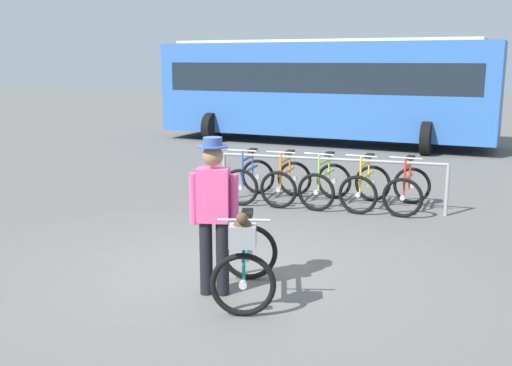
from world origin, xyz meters
The scene contains 10 objects.
ground_plane centered at (0.00, 0.00, 0.00)m, with size 80.00×80.00×0.00m, color #605E5B.
bike_rack_rail centered at (0.68, 3.60, 0.68)m, with size 3.91×0.08×0.88m.
racked_bike_blue centered at (-0.82, 3.78, 0.37)m, with size 0.67×1.11×0.97m.
racked_bike_orange centered at (-0.12, 3.78, 0.37)m, with size 0.71×1.15×0.98m.
racked_bike_lime centered at (0.58, 3.78, 0.37)m, with size 0.80×1.19×0.98m.
racked_bike_yellow centered at (1.28, 3.77, 0.37)m, with size 0.80×1.18×0.97m.
racked_bike_red centered at (1.98, 3.77, 0.37)m, with size 0.77×1.17×0.97m.
featured_bicycle centered at (0.53, -0.70, 0.49)m, with size 0.90×1.25×1.09m.
person_with_featured_bike centered at (0.15, -0.62, 0.95)m, with size 0.52×0.32×1.72m.
bus_distant centered at (-0.90, 11.72, 1.74)m, with size 10.24×4.22×3.08m.
Camera 1 is at (2.35, -6.37, 2.52)m, focal length 41.86 mm.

